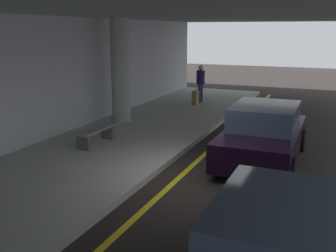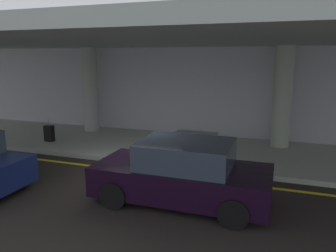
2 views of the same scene
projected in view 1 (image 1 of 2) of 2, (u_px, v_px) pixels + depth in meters
The scene contains 10 objects.
ground_plane at pixel (200, 178), 9.24m from camera, with size 60.00×60.00×0.00m, color black.
sidewalk at pixel (88, 159), 10.41m from camera, with size 26.00×4.20×0.15m, color #A4AB9F.
lane_stripe_yellow at pixel (181, 175), 9.41m from camera, with size 26.00×0.14×0.01m, color yellow.
support_column_center at pixel (120, 71), 14.01m from camera, with size 0.67×0.67×3.65m, color #A0A898.
ceiling_overhang at pixel (98, 5), 9.29m from camera, with size 28.00×13.20×0.30m, color #8F9995.
terminal_back_wall at pixel (16, 85), 10.83m from camera, with size 26.00×0.30×3.80m, color #B5B7C1.
car_black at pixel (263, 135), 10.33m from camera, with size 4.10×1.92×1.50m.
traveler_with_luggage at pixel (201, 81), 17.97m from camera, with size 0.38×0.38×1.68m.
suitcase_upright_secondary at pixel (195, 98), 17.42m from camera, with size 0.36×0.22×0.90m.
bench_metal at pixel (96, 132), 11.39m from camera, with size 1.60×0.50×0.48m.
Camera 1 is at (-8.27, -2.74, 3.40)m, focal length 42.13 mm.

